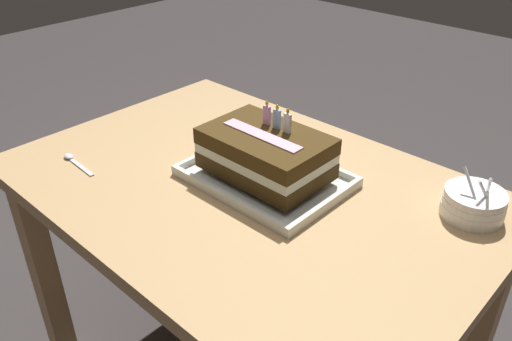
{
  "coord_description": "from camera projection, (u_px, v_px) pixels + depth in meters",
  "views": [
    {
      "loc": [
        0.7,
        -0.72,
        1.32
      ],
      "look_at": [
        0.01,
        0.02,
        0.72
      ],
      "focal_mm": 36.4,
      "sensor_mm": 36.0,
      "label": 1
    }
  ],
  "objects": [
    {
      "name": "dining_table",
      "position": [
        247.0,
        218.0,
        1.24
      ],
      "size": [
        1.11,
        0.75,
        0.69
      ],
      "color": "tan",
      "rests_on": "ground_plane"
    },
    {
      "name": "foil_tray",
      "position": [
        265.0,
        178.0,
        1.19
      ],
      "size": [
        0.36,
        0.26,
        0.02
      ],
      "color": "silver",
      "rests_on": "dining_table"
    },
    {
      "name": "birthday_cake",
      "position": [
        266.0,
        153.0,
        1.16
      ],
      "size": [
        0.28,
        0.18,
        0.15
      ],
      "color": "#402D12",
      "rests_on": "foil_tray"
    },
    {
      "name": "bowl_stack",
      "position": [
        473.0,
        204.0,
        1.06
      ],
      "size": [
        0.13,
        0.13,
        0.11
      ],
      "color": "white",
      "rests_on": "dining_table"
    },
    {
      "name": "serving_spoon_near_tray",
      "position": [
        73.0,
        160.0,
        1.27
      ],
      "size": [
        0.13,
        0.02,
        0.01
      ],
      "color": "silver",
      "rests_on": "dining_table"
    }
  ]
}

